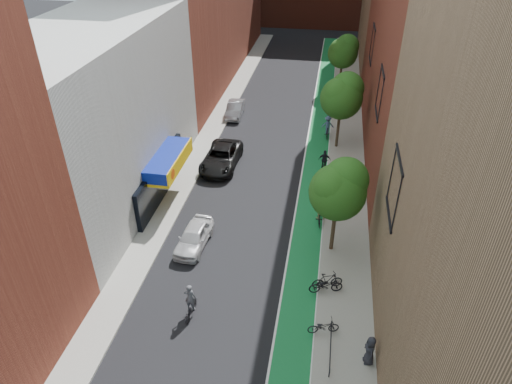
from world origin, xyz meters
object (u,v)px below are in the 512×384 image
at_px(cyclist_lane_mid, 324,165).
at_px(cyclist_lane_near, 320,212).
at_px(cyclist_lane_far, 327,128).
at_px(pedestrian, 370,350).
at_px(parked_car_white, 194,237).
at_px(parked_car_silver, 235,109).
at_px(parked_car_black, 221,157).
at_px(cyclist_lead, 191,305).

bearing_deg(cyclist_lane_mid, cyclist_lane_near, 89.85).
bearing_deg(cyclist_lane_far, pedestrian, 93.41).
bearing_deg(parked_car_white, parked_car_silver, 98.24).
bearing_deg(cyclist_lane_near, cyclist_lane_far, -94.76).
bearing_deg(parked_car_white, pedestrian, -29.97).
bearing_deg(cyclist_lane_near, parked_car_silver, -65.27).
distance_m(parked_car_black, cyclist_lead, 15.80).
bearing_deg(parked_car_white, cyclist_lane_mid, 57.28).
relative_size(parked_car_white, cyclist_lane_far, 2.01).
bearing_deg(parked_car_white, parked_car_black, 97.25).
xyz_separation_m(cyclist_lead, cyclist_lane_far, (6.28, 22.51, 0.19)).
distance_m(cyclist_lane_near, cyclist_lane_mid, 6.67).
relative_size(parked_car_silver, cyclist_lane_far, 2.09).
xyz_separation_m(parked_car_silver, cyclist_lane_near, (9.30, -16.44, 0.13)).
relative_size(parked_car_white, cyclist_lane_mid, 2.05).
bearing_deg(parked_car_silver, cyclist_lane_mid, -48.51).
xyz_separation_m(parked_car_silver, cyclist_lane_mid, (9.30, -9.78, 0.04)).
bearing_deg(pedestrian, cyclist_lane_mid, 179.64).
relative_size(parked_car_silver, cyclist_lane_near, 2.13).
distance_m(cyclist_lane_mid, cyclist_lane_far, 6.54).
bearing_deg(parked_car_white, cyclist_lane_far, 69.31).
xyz_separation_m(parked_car_black, cyclist_lane_far, (8.33, 6.84, 0.10)).
height_order(parked_car_white, cyclist_lane_near, cyclist_lane_near).
distance_m(parked_car_silver, cyclist_lane_mid, 13.49).
bearing_deg(parked_car_silver, cyclist_lane_far, -21.27).
bearing_deg(cyclist_lane_near, pedestrian, 100.23).
bearing_deg(cyclist_lead, cyclist_lane_far, -102.15).
bearing_deg(pedestrian, cyclist_lane_near, -174.78).
bearing_deg(parked_car_silver, parked_car_black, -86.56).
bearing_deg(cyclist_lead, parked_car_black, -79.12).
height_order(parked_car_black, cyclist_lane_far, cyclist_lane_far).
xyz_separation_m(cyclist_lane_far, pedestrian, (2.90, -24.03, 0.07)).
bearing_deg(cyclist_lead, cyclist_lane_mid, -108.02).
relative_size(parked_car_white, parked_car_black, 0.70).
distance_m(parked_car_white, pedestrian, 12.74).
height_order(parked_car_white, parked_car_black, parked_car_black).
relative_size(parked_car_silver, cyclist_lane_mid, 2.13).
bearing_deg(parked_car_black, parked_car_silver, 96.53).
distance_m(parked_car_silver, pedestrian, 29.88).
relative_size(cyclist_lead, pedestrian, 1.25).
height_order(parked_car_white, cyclist_lead, cyclist_lead).
bearing_deg(cyclist_lane_near, cyclist_lane_mid, -94.76).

